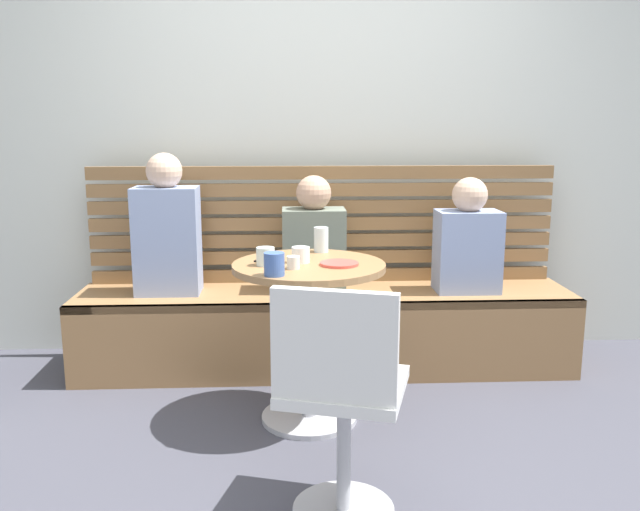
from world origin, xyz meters
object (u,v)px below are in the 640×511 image
person_child_middle (314,240)px  cup_espresso_small (293,263)px  cafe_table (309,311)px  person_adult (167,231)px  cup_ceramic_white (301,255)px  phone_on_table (269,259)px  person_child_left (468,242)px  plate_small (339,264)px  cup_mug_blue (274,264)px  cup_glass_short (265,256)px  cup_glass_tall (321,240)px  white_chair (341,395)px  booth_bench (325,330)px

person_child_middle → cup_espresso_small: 0.82m
cafe_table → person_adult: (-0.74, 0.68, 0.26)m
cup_ceramic_white → cup_espresso_small: bearing=-104.9°
person_child_middle → phone_on_table: (-0.23, -0.62, 0.03)m
person_child_left → plate_small: size_ratio=3.67×
cafe_table → person_adult: person_adult is taller
phone_on_table → person_child_left: bearing=-121.7°
cup_mug_blue → cup_glass_short: 0.20m
cup_glass_tall → phone_on_table: bearing=-143.9°
white_chair → person_child_middle: person_child_middle is taller
white_chair → cup_mug_blue: bearing=111.4°
cup_mug_blue → cup_glass_short: cup_mug_blue is taller
cup_mug_blue → phone_on_table: cup_mug_blue is taller
booth_bench → person_adult: bearing=178.8°
cafe_table → person_child_left: (0.88, 0.64, 0.20)m
white_chair → cup_glass_short: white_chair is taller
cup_mug_blue → person_child_middle: bearing=78.0°
cafe_table → cup_espresso_small: 0.28m
cafe_table → cup_ceramic_white: bearing=155.1°
booth_bench → cup_glass_short: (-0.30, -0.70, 0.56)m
white_chair → cup_mug_blue: 0.70m
cup_ceramic_white → cup_espresso_small: size_ratio=1.43×
cup_ceramic_white → booth_bench: bearing=77.2°
person_child_middle → plate_small: size_ratio=3.72×
cup_ceramic_white → cup_mug_blue: 0.28m
booth_bench → cup_glass_tall: 0.71m
cup_espresso_small → cup_ceramic_white: bearing=75.1°
booth_bench → cup_ceramic_white: size_ratio=33.75×
booth_bench → white_chair: size_ratio=3.18×
cafe_table → cup_espresso_small: bearing=-121.7°
cup_glass_tall → cup_glass_short: bearing=-131.2°
plate_small → person_child_middle: bearing=96.4°
cup_espresso_small → white_chair: bearing=-78.1°
person_adult → cup_espresso_small: 1.03m
white_chair → phone_on_table: (-0.26, 0.89, 0.28)m
booth_bench → cafe_table: bearing=-99.5°
person_child_left → phone_on_table: 1.20m
booth_bench → person_child_middle: person_child_middle is taller
cup_ceramic_white → cup_glass_short: bearing=-160.8°
white_chair → cup_glass_tall: size_ratio=7.08×
white_chair → cup_glass_short: bearing=109.1°
cafe_table → person_child_middle: 0.72m
person_child_middle → cup_glass_short: size_ratio=7.91×
booth_bench → white_chair: bearing=-91.3°
person_child_middle → cup_glass_tall: size_ratio=5.27×
person_child_middle → phone_on_table: size_ratio=4.52×
cup_mug_blue → cup_glass_short: bearing=101.9°
white_chair → person_child_middle: 1.53m
person_adult → phone_on_table: 0.82m
booth_bench → cafe_table: (-0.11, -0.66, 0.30)m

